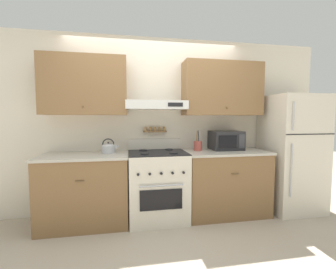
% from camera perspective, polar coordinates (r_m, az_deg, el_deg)
% --- Properties ---
extents(ground_plane, '(16.00, 16.00, 0.00)m').
position_cam_1_polar(ground_plane, '(3.03, -1.74, -22.97)').
color(ground_plane, '#B2A38E').
extents(wall_back, '(5.20, 0.46, 2.55)m').
position_cam_1_polar(wall_back, '(3.30, -3.06, 5.59)').
color(wall_back, beige).
rests_on(wall_back, ground_plane).
extents(counter_left, '(1.11, 0.66, 0.91)m').
position_cam_1_polar(counter_left, '(3.19, -20.21, -12.94)').
color(counter_left, brown).
rests_on(counter_left, ground_plane).
extents(counter_right, '(1.18, 0.66, 0.91)m').
position_cam_1_polar(counter_right, '(3.43, 14.18, -11.60)').
color(counter_right, brown).
rests_on(counter_right, ground_plane).
extents(stove_range, '(0.77, 0.68, 1.08)m').
position_cam_1_polar(stove_range, '(3.14, -2.63, -12.72)').
color(stove_range, beige).
rests_on(stove_range, ground_plane).
extents(refrigerator, '(0.75, 0.71, 1.72)m').
position_cam_1_polar(refrigerator, '(3.86, 28.86, -4.15)').
color(refrigerator, beige).
rests_on(refrigerator, ground_plane).
extents(tea_kettle, '(0.23, 0.18, 0.19)m').
position_cam_1_polar(tea_kettle, '(3.14, -14.87, -3.27)').
color(tea_kettle, '#B7B7BC').
rests_on(tea_kettle, counter_left).
extents(microwave, '(0.45, 0.36, 0.28)m').
position_cam_1_polar(microwave, '(3.45, 14.49, -1.45)').
color(microwave, '#232326').
rests_on(microwave, counter_right).
extents(utensil_crock, '(0.12, 0.12, 0.29)m').
position_cam_1_polar(utensil_crock, '(3.28, 7.61, -2.75)').
color(utensil_crock, '#B24C42').
rests_on(utensil_crock, counter_right).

